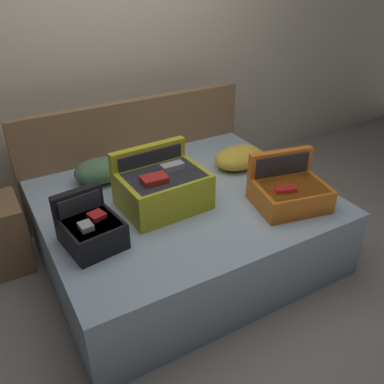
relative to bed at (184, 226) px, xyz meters
The scene contains 9 objects.
ground_plane 0.47m from the bed, 90.00° to the right, with size 12.00×12.00×0.00m, color gray.
back_wall 1.63m from the bed, 90.00° to the left, with size 8.00×0.10×2.60m, color beige.
bed is the anchor object (origin of this frame).
headboard 0.86m from the bed, 90.00° to the left, with size 1.93×0.08×0.95m, color olive.
hard_case_large 0.43m from the bed, 169.53° to the right, with size 0.56×0.45×0.37m.
hard_case_medium 0.79m from the bed, 37.26° to the right, with size 0.52×0.46×0.33m.
hard_case_small 0.81m from the bed, 164.99° to the right, with size 0.35×0.38×0.29m.
pillow_near_headboard 0.70m from the bed, 17.05° to the left, with size 0.41×0.30×0.16m, color gold.
pillow_center_head 0.73m from the bed, 129.43° to the left, with size 0.39×0.28×0.17m, color #4C724C.
Camera 1 is at (-1.14, -1.71, 1.97)m, focal length 38.20 mm.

